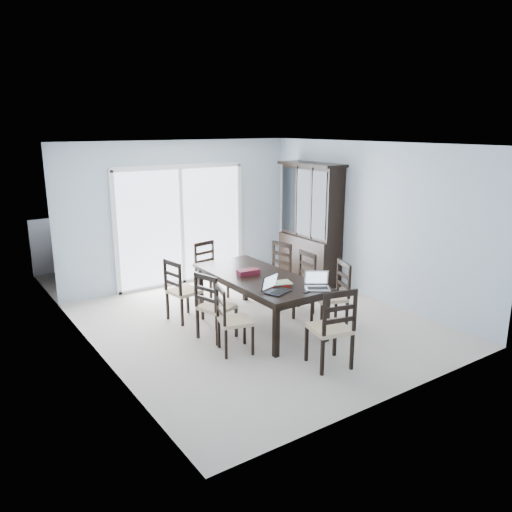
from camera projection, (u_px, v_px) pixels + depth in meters
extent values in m
plane|color=beige|center=(258.00, 324.00, 7.36)|extent=(5.00, 5.00, 0.00)
plane|color=white|center=(259.00, 144.00, 6.70)|extent=(5.00, 5.00, 0.00)
cube|color=#ADBECF|center=(181.00, 213.00, 9.03)|extent=(4.50, 0.02, 2.60)
cube|color=#ADBECF|center=(100.00, 262.00, 5.81)|extent=(0.02, 5.00, 2.60)
cube|color=#ADBECF|center=(370.00, 222.00, 8.26)|extent=(0.02, 5.00, 2.60)
cube|color=gray|center=(162.00, 272.00, 10.17)|extent=(4.50, 2.00, 0.10)
cube|color=#99999E|center=(141.00, 235.00, 10.82)|extent=(4.50, 0.06, 1.10)
cube|color=black|center=(259.00, 277.00, 7.18)|extent=(1.00, 2.20, 0.04)
cube|color=black|center=(259.00, 281.00, 7.19)|extent=(0.88, 2.08, 0.10)
cube|color=black|center=(276.00, 331.00, 6.25)|extent=(0.07, 0.07, 0.69)
cube|color=black|center=(326.00, 317.00, 6.70)|extent=(0.07, 0.07, 0.69)
cube|color=black|center=(201.00, 289.00, 7.85)|extent=(0.07, 0.07, 0.69)
cube|color=black|center=(245.00, 280.00, 8.30)|extent=(0.07, 0.07, 0.69)
cube|color=black|center=(309.00, 259.00, 9.35)|extent=(0.45, 1.30, 0.85)
cube|color=black|center=(312.00, 202.00, 9.09)|extent=(0.38, 1.30, 1.30)
cube|color=black|center=(312.00, 164.00, 8.90)|extent=(0.50, 1.38, 0.05)
cube|color=black|center=(319.00, 205.00, 8.65)|extent=(0.02, 0.36, 1.18)
cube|color=black|center=(304.00, 202.00, 8.99)|extent=(0.02, 0.36, 1.18)
cube|color=black|center=(289.00, 200.00, 9.32)|extent=(0.02, 0.36, 1.18)
cube|color=silver|center=(182.00, 227.00, 9.08)|extent=(2.40, 0.02, 2.10)
cube|color=white|center=(180.00, 167.00, 8.79)|extent=(2.52, 0.05, 0.08)
cube|color=white|center=(182.00, 227.00, 9.07)|extent=(0.06, 0.05, 2.10)
cube|color=white|center=(184.00, 281.00, 9.33)|extent=(2.52, 0.05, 0.05)
cube|color=black|center=(219.00, 334.00, 6.54)|extent=(0.04, 0.04, 0.40)
cube|color=black|center=(226.00, 344.00, 6.22)|extent=(0.04, 0.04, 0.40)
cube|color=black|center=(244.00, 330.00, 6.65)|extent=(0.04, 0.04, 0.40)
cube|color=black|center=(253.00, 341.00, 6.33)|extent=(0.04, 0.04, 0.40)
cube|color=tan|center=(235.00, 321.00, 6.38)|extent=(0.48, 0.48, 0.05)
cube|color=black|center=(198.00, 324.00, 6.83)|extent=(0.04, 0.04, 0.42)
cube|color=black|center=(217.00, 331.00, 6.60)|extent=(0.04, 0.04, 0.42)
cube|color=black|center=(217.00, 316.00, 7.11)|extent=(0.04, 0.04, 0.42)
cube|color=black|center=(236.00, 322.00, 6.88)|extent=(0.04, 0.04, 0.42)
cube|color=tan|center=(217.00, 307.00, 6.79)|extent=(0.51, 0.51, 0.05)
cube|color=black|center=(168.00, 306.00, 7.51)|extent=(0.04, 0.04, 0.42)
cube|color=black|center=(182.00, 312.00, 7.24)|extent=(0.04, 0.04, 0.42)
cube|color=black|center=(188.00, 300.00, 7.75)|extent=(0.04, 0.04, 0.42)
cube|color=black|center=(203.00, 306.00, 7.49)|extent=(0.04, 0.04, 0.42)
cube|color=tan|center=(184.00, 291.00, 7.44)|extent=(0.47, 0.47, 0.05)
cube|color=black|center=(347.00, 317.00, 7.07)|extent=(0.04, 0.04, 0.43)
cube|color=black|center=(336.00, 308.00, 7.42)|extent=(0.04, 0.04, 0.43)
cube|color=black|center=(322.00, 319.00, 6.97)|extent=(0.04, 0.04, 0.43)
cube|color=black|center=(312.00, 310.00, 7.33)|extent=(0.04, 0.04, 0.43)
cube|color=tan|center=(330.00, 298.00, 7.14)|extent=(0.54, 0.54, 0.05)
cube|color=black|center=(313.00, 301.00, 7.71)|extent=(0.04, 0.04, 0.42)
cube|color=black|center=(299.00, 294.00, 8.02)|extent=(0.04, 0.04, 0.42)
cube|color=black|center=(294.00, 306.00, 7.52)|extent=(0.04, 0.04, 0.42)
cube|color=black|center=(280.00, 299.00, 7.83)|extent=(0.04, 0.04, 0.42)
cube|color=tan|center=(296.00, 285.00, 7.71)|extent=(0.43, 0.43, 0.05)
cube|color=black|center=(289.00, 289.00, 8.29)|extent=(0.04, 0.04, 0.43)
cube|color=black|center=(272.00, 284.00, 8.55)|extent=(0.04, 0.04, 0.43)
cube|color=black|center=(273.00, 294.00, 8.03)|extent=(0.04, 0.04, 0.43)
cube|color=black|center=(257.00, 289.00, 8.29)|extent=(0.04, 0.04, 0.43)
cube|color=tan|center=(273.00, 275.00, 8.23)|extent=(0.49, 0.49, 0.05)
cube|color=black|center=(322.00, 357.00, 5.80)|extent=(0.04, 0.04, 0.45)
cube|color=black|center=(352.00, 352.00, 5.95)|extent=(0.04, 0.04, 0.45)
cube|color=black|center=(306.00, 344.00, 6.16)|extent=(0.04, 0.04, 0.45)
cube|color=black|center=(335.00, 339.00, 6.31)|extent=(0.04, 0.04, 0.45)
cube|color=tan|center=(330.00, 328.00, 5.99)|extent=(0.53, 0.53, 0.05)
cube|color=black|center=(214.00, 281.00, 8.70)|extent=(0.04, 0.04, 0.42)
cube|color=black|center=(197.00, 286.00, 8.45)|extent=(0.04, 0.04, 0.42)
cube|color=black|center=(228.00, 286.00, 8.45)|extent=(0.04, 0.04, 0.42)
cube|color=black|center=(211.00, 291.00, 8.19)|extent=(0.04, 0.04, 0.42)
cube|color=tan|center=(212.00, 273.00, 8.39)|extent=(0.48, 0.48, 0.05)
cube|color=black|center=(278.00, 292.00, 6.45)|extent=(0.38, 0.32, 0.02)
cube|color=silver|center=(278.00, 283.00, 6.43)|extent=(0.28, 0.13, 0.17)
cube|color=silver|center=(317.00, 288.00, 6.58)|extent=(0.39, 0.37, 0.02)
cube|color=silver|center=(318.00, 280.00, 6.55)|extent=(0.26, 0.19, 0.17)
cube|color=maroon|center=(280.00, 284.00, 6.73)|extent=(0.31, 0.28, 0.03)
cube|color=gold|center=(281.00, 283.00, 6.73)|extent=(0.32, 0.28, 0.01)
cube|color=black|center=(307.00, 292.00, 6.45)|extent=(0.10, 0.07, 0.01)
cube|color=#4E0F1E|center=(248.00, 272.00, 7.20)|extent=(0.33, 0.20, 0.08)
cube|color=maroon|center=(128.00, 255.00, 9.63)|extent=(2.03, 1.89, 0.86)
cube|color=#969696|center=(126.00, 231.00, 9.52)|extent=(2.08, 1.94, 0.06)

